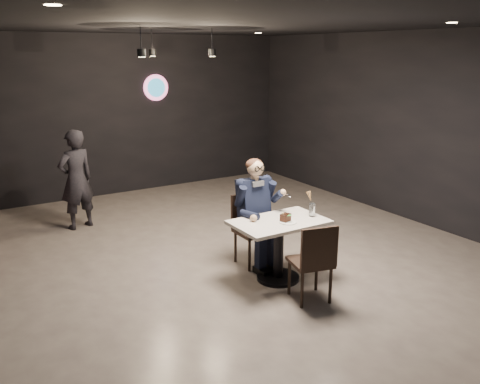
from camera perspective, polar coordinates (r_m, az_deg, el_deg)
floor at (r=6.39m, az=0.26°, el=-9.28°), size 9.00×9.00×0.00m
wall_sign at (r=10.18m, az=-9.43°, el=11.49°), size 0.50×0.06×0.50m
pendant_lights at (r=7.58m, az=-8.10°, el=16.88°), size 1.40×1.20×0.36m
main_table at (r=6.15m, az=4.35°, el=-6.54°), size 1.10×0.70×0.75m
chair_far at (r=6.54m, az=1.53°, el=-4.33°), size 0.42×0.46×0.92m
chair_near at (r=5.69m, az=7.90°, el=-7.62°), size 0.52×0.55×0.92m
seated_man at (r=6.46m, az=1.55°, el=-2.16°), size 0.60×0.80×1.44m
dessert_plate at (r=5.96m, az=5.40°, el=-3.39°), size 0.20×0.20×0.01m
cake_slice at (r=5.97m, az=5.12°, el=-2.89°), size 0.13×0.12×0.08m
mint_leaf at (r=5.93m, az=5.56°, el=-2.62°), size 0.06×0.04×0.01m
sundae_glass at (r=6.20m, az=8.09°, el=-2.00°), size 0.07×0.07×0.16m
wafer_cone at (r=6.18m, az=7.84°, el=-0.50°), size 0.07×0.07×0.12m
passerby at (r=8.20m, az=-17.91°, el=1.33°), size 0.65×0.51×1.55m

